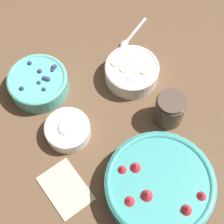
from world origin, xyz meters
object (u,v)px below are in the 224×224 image
Objects in this scene: bowl_strawberries at (159,185)px; bowl_blueberries at (38,82)px; bowl_bananas at (132,71)px; bowl_cream at (68,130)px; jar_chocolate at (169,110)px.

bowl_strawberries is 1.60× the size of bowl_blueberries.
bowl_strawberries is 1.74× the size of bowl_bananas.
bowl_cream is (0.04, -0.24, -0.01)m from bowl_bananas.
bowl_blueberries is 1.09× the size of bowl_bananas.
bowl_blueberries is at bearing 176.07° from bowl_cream.
jar_chocolate is at bearing 133.41° from bowl_strawberries.
bowl_blueberries reaches higher than bowl_cream.
bowl_cream is at bearing -3.93° from bowl_blueberries.
bowl_cream is at bearing -80.08° from bowl_bananas.
bowl_strawberries is 0.42m from bowl_blueberries.
jar_chocolate reaches higher than bowl_bananas.
bowl_strawberries reaches higher than bowl_blueberries.
bowl_bananas reaches higher than bowl_cream.
bowl_strawberries is at bearing 11.24° from bowl_blueberries.
bowl_cream is (-0.25, -0.09, -0.01)m from bowl_strawberries.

